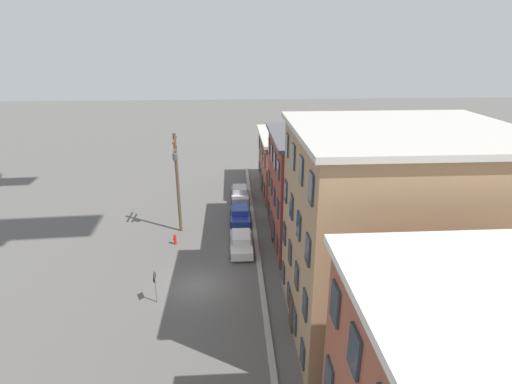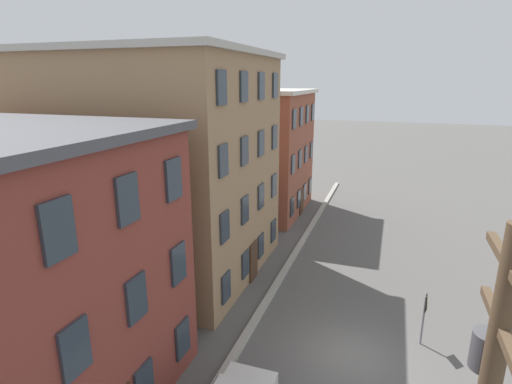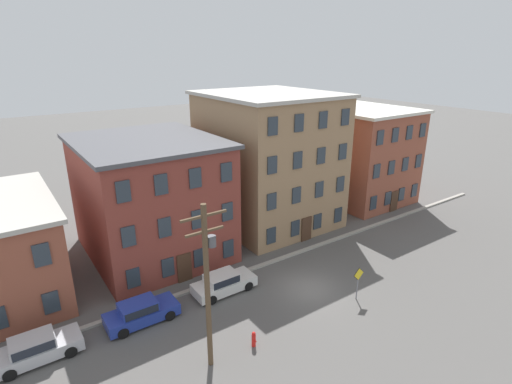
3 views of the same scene
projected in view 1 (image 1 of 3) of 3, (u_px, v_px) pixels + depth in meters
ground_plane at (199, 286)px, 28.68m from camera, size 200.00×200.00×0.00m
kerb_strip at (261, 283)px, 28.91m from camera, size 56.00×0.36×0.16m
apartment_corner at (310, 162)px, 46.47m from camera, size 11.48×11.65×6.70m
apartment_midblock at (341, 188)px, 34.04m from camera, size 10.33×12.11×9.48m
apartment_far at (394, 235)px, 22.65m from camera, size 10.78×11.89×12.33m
car_silver at (240, 193)px, 44.27m from camera, size 4.40×1.92×1.43m
car_blue at (240, 214)px, 38.91m from camera, size 4.40×1.92×1.43m
car_white at (241, 242)px, 33.46m from camera, size 4.40×1.92×1.43m
caution_sign at (155, 282)px, 26.34m from camera, size 0.94×0.08×2.41m
utility_pole at (177, 178)px, 35.28m from camera, size 2.40×0.44×9.20m
fire_hydrant at (175, 239)px, 34.47m from camera, size 0.24×0.34×0.96m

